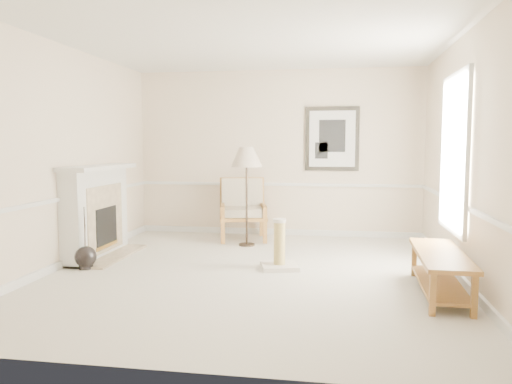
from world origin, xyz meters
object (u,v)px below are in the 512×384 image
floor_vase (86,258)px  bench (440,266)px  armchair (243,206)px  floor_lamp (247,160)px  scratching_post (279,253)px

floor_vase → bench: bearing=-5.4°
armchair → bench: size_ratio=0.64×
floor_lamp → scratching_post: (0.68, -1.38, -1.16)m
floor_lamp → bench: size_ratio=0.97×
armchair → bench: (2.69, -2.81, -0.25)m
armchair → scratching_post: armchair is taller
floor_vase → scratching_post: floor_vase is taller
floor_lamp → bench: 3.51m
scratching_post → bench: bearing=-24.5°
floor_lamp → floor_vase: bearing=-134.7°
floor_vase → scratching_post: bearing=9.8°
floor_vase → floor_lamp: 2.82m
floor_lamp → armchair: bearing=106.8°
floor_vase → bench: floor_vase is taller
armchair → bench: bearing=-59.6°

